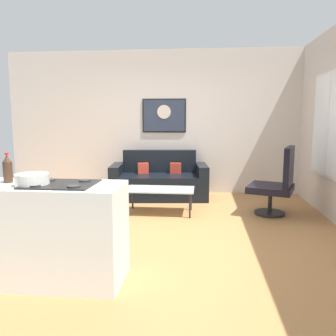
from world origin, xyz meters
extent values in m
cube|color=#AA7442|center=(0.00, 0.00, -0.02)|extent=(6.40, 6.40, 0.04)
cube|color=beige|center=(0.00, 2.42, 1.40)|extent=(6.40, 0.05, 2.80)
cube|color=black|center=(-0.05, 1.82, 0.22)|extent=(1.48, 0.97, 0.44)
cube|color=black|center=(-0.09, 2.15, 0.66)|extent=(1.41, 0.30, 0.43)
cube|color=black|center=(-0.84, 1.74, 0.31)|extent=(0.26, 0.85, 0.63)
cube|color=black|center=(0.73, 1.90, 0.31)|extent=(0.26, 0.85, 0.63)
cube|color=#B73626|center=(-0.38, 1.93, 0.54)|extent=(0.22, 0.16, 0.20)
cube|color=#B73626|center=(0.24, 2.00, 0.54)|extent=(0.21, 0.11, 0.20)
cube|color=silver|center=(0.08, 0.78, 0.38)|extent=(1.06, 0.55, 0.02)
cylinder|color=#232326|center=(-0.39, 0.56, 0.19)|extent=(0.03, 0.03, 0.37)
cylinder|color=#232326|center=(0.56, 0.56, 0.19)|extent=(0.03, 0.03, 0.37)
cylinder|color=#232326|center=(-0.39, 1.01, 0.19)|extent=(0.03, 0.03, 0.37)
cylinder|color=#232326|center=(0.56, 1.01, 0.19)|extent=(0.03, 0.03, 0.37)
cylinder|color=black|center=(1.78, 0.88, 0.02)|extent=(0.46, 0.46, 0.04)
cylinder|color=black|center=(1.78, 0.88, 0.23)|extent=(0.06, 0.06, 0.38)
cube|color=black|center=(1.78, 0.88, 0.41)|extent=(0.82, 0.84, 0.10)
cube|color=black|center=(2.02, 0.80, 0.76)|extent=(0.30, 0.65, 0.60)
cube|color=silver|center=(-0.80, -1.54, 0.44)|extent=(1.68, 0.60, 0.89)
cube|color=black|center=(-0.50, -1.54, 0.90)|extent=(0.60, 0.48, 0.01)
cylinder|color=#2D2D2D|center=(-0.67, -1.68, 0.91)|extent=(0.11, 0.11, 0.01)
cylinder|color=#2D2D2D|center=(-0.33, -1.68, 0.91)|extent=(0.11, 0.11, 0.01)
cylinder|color=#2D2D2D|center=(-0.67, -1.40, 0.91)|extent=(0.11, 0.11, 0.01)
cylinder|color=#2D2D2D|center=(-0.33, -1.40, 0.91)|extent=(0.11, 0.11, 0.01)
cylinder|color=#442B1D|center=(-1.02, -1.49, 0.99)|extent=(0.08, 0.08, 0.19)
cone|color=#442B1D|center=(-1.02, -1.49, 1.11)|extent=(0.07, 0.07, 0.06)
cylinder|color=red|center=(-1.02, -1.49, 1.15)|extent=(0.03, 0.03, 0.02)
cylinder|color=silver|center=(-0.73, -1.60, 0.90)|extent=(0.16, 0.16, 0.01)
cylinder|color=silver|center=(-0.73, -1.60, 0.94)|extent=(0.29, 0.29, 0.10)
cube|color=black|center=(-0.02, 2.39, 1.53)|extent=(0.86, 0.01, 0.66)
cube|color=#2B3344|center=(-0.02, 2.38, 1.53)|extent=(0.81, 0.02, 0.61)
cylinder|color=beige|center=(-0.02, 2.37, 1.60)|extent=(0.27, 0.01, 0.27)
cube|color=silver|center=(2.59, 0.90, 1.38)|extent=(0.02, 1.39, 1.57)
cube|color=white|center=(2.58, 0.90, 1.38)|extent=(0.01, 1.31, 1.49)
cube|color=silver|center=(2.58, 0.90, 1.38)|extent=(0.01, 0.04, 1.49)
camera|label=1|loc=(0.73, -4.39, 1.46)|focal=36.60mm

